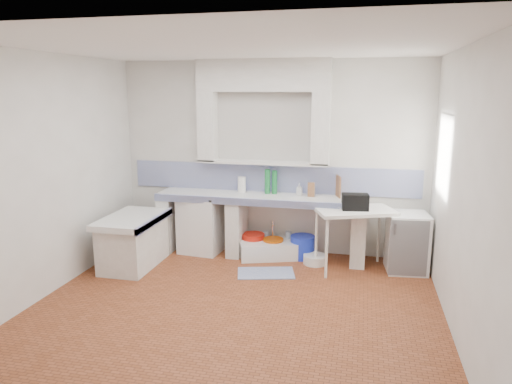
% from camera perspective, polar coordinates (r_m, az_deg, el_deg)
% --- Properties ---
extents(floor, '(4.50, 4.50, 0.00)m').
position_cam_1_polar(floor, '(5.43, -2.42, -13.63)').
color(floor, brown).
rests_on(floor, ground).
extents(ceiling, '(4.50, 4.50, 0.00)m').
position_cam_1_polar(ceiling, '(4.91, -2.73, 17.25)').
color(ceiling, white).
rests_on(ceiling, ground).
extents(wall_back, '(4.50, 0.00, 4.50)m').
position_cam_1_polar(wall_back, '(6.91, 1.86, 4.14)').
color(wall_back, silver).
rests_on(wall_back, ground).
extents(wall_front, '(4.50, 0.00, 4.50)m').
position_cam_1_polar(wall_front, '(3.16, -12.29, -5.84)').
color(wall_front, silver).
rests_on(wall_front, ground).
extents(wall_left, '(0.00, 4.50, 4.50)m').
position_cam_1_polar(wall_left, '(5.98, -23.83, 1.86)').
color(wall_left, silver).
rests_on(wall_left, ground).
extents(wall_right, '(0.00, 4.50, 4.50)m').
position_cam_1_polar(wall_right, '(4.90, 23.69, -0.21)').
color(wall_right, silver).
rests_on(wall_right, ground).
extents(alcove_mass, '(1.90, 0.25, 0.45)m').
position_cam_1_polar(alcove_mass, '(6.74, 0.86, 13.96)').
color(alcove_mass, silver).
rests_on(alcove_mass, ground).
extents(window_frame, '(0.35, 0.86, 1.06)m').
position_cam_1_polar(window_frame, '(6.07, 23.45, 3.93)').
color(window_frame, '#3C2613').
rests_on(window_frame, ground).
extents(lace_valance, '(0.01, 0.84, 0.24)m').
position_cam_1_polar(lace_valance, '(6.01, 22.39, 7.60)').
color(lace_valance, white).
rests_on(lace_valance, ground).
extents(counter_slab, '(3.00, 0.60, 0.08)m').
position_cam_1_polar(counter_slab, '(6.74, 0.50, -0.73)').
color(counter_slab, white).
rests_on(counter_slab, ground).
extents(counter_lip, '(3.00, 0.04, 0.10)m').
position_cam_1_polar(counter_lip, '(6.47, -0.03, -1.27)').
color(counter_lip, navy).
rests_on(counter_lip, ground).
extents(counter_pier_left, '(0.20, 0.55, 0.82)m').
position_cam_1_polar(counter_pier_left, '(7.27, -10.37, -3.63)').
color(counter_pier_left, silver).
rests_on(counter_pier_left, ground).
extents(counter_pier_mid, '(0.20, 0.55, 0.82)m').
position_cam_1_polar(counter_pier_mid, '(6.93, -2.34, -4.22)').
color(counter_pier_mid, silver).
rests_on(counter_pier_mid, ground).
extents(counter_pier_right, '(0.20, 0.55, 0.82)m').
position_cam_1_polar(counter_pier_right, '(6.70, 12.31, -5.07)').
color(counter_pier_right, silver).
rests_on(counter_pier_right, ground).
extents(peninsula_top, '(0.70, 1.10, 0.08)m').
position_cam_1_polar(peninsula_top, '(6.59, -14.78, -3.22)').
color(peninsula_top, white).
rests_on(peninsula_top, ground).
extents(peninsula_base, '(0.60, 1.00, 0.62)m').
position_cam_1_polar(peninsula_base, '(6.69, -14.62, -6.12)').
color(peninsula_base, silver).
rests_on(peninsula_base, ground).
extents(peninsula_lip, '(0.04, 1.10, 0.10)m').
position_cam_1_polar(peninsula_lip, '(6.45, -12.17, -3.43)').
color(peninsula_lip, navy).
rests_on(peninsula_lip, ground).
extents(backsplash, '(4.27, 0.03, 0.40)m').
position_cam_1_polar(backsplash, '(6.94, 1.82, 1.67)').
color(backsplash, navy).
rests_on(backsplash, ground).
extents(stove, '(0.64, 0.62, 0.83)m').
position_cam_1_polar(stove, '(7.08, -6.55, -3.88)').
color(stove, white).
rests_on(stove, ground).
extents(sink, '(0.99, 0.74, 0.21)m').
position_cam_1_polar(sink, '(6.87, 1.76, -7.02)').
color(sink, white).
rests_on(sink, ground).
extents(side_table, '(1.14, 0.90, 0.04)m').
position_cam_1_polar(side_table, '(6.44, 11.79, -5.68)').
color(side_table, white).
rests_on(side_table, ground).
extents(fridge, '(0.56, 0.56, 0.79)m').
position_cam_1_polar(fridge, '(6.59, 17.83, -5.83)').
color(fridge, white).
rests_on(fridge, ground).
extents(bucket_red, '(0.42, 0.42, 0.31)m').
position_cam_1_polar(bucket_red, '(6.96, -0.34, -6.33)').
color(bucket_red, red).
rests_on(bucket_red, ground).
extents(bucket_orange, '(0.39, 0.39, 0.27)m').
position_cam_1_polar(bucket_orange, '(6.87, 2.10, -6.77)').
color(bucket_orange, '#CB4E02').
rests_on(bucket_orange, ground).
extents(bucket_blue, '(0.42, 0.42, 0.33)m').
position_cam_1_polar(bucket_blue, '(6.85, 5.66, -6.64)').
color(bucket_blue, '#1D34D1').
rests_on(bucket_blue, ground).
extents(basin_white, '(0.38, 0.38, 0.13)m').
position_cam_1_polar(basin_white, '(6.67, 7.17, -8.10)').
color(basin_white, white).
rests_on(basin_white, ground).
extents(water_bottle_a, '(0.11, 0.11, 0.32)m').
position_cam_1_polar(water_bottle_a, '(7.06, 1.19, -6.04)').
color(water_bottle_a, silver).
rests_on(water_bottle_a, ground).
extents(water_bottle_b, '(0.10, 0.10, 0.34)m').
position_cam_1_polar(water_bottle_b, '(6.99, 3.94, -6.14)').
color(water_bottle_b, silver).
rests_on(water_bottle_b, ground).
extents(black_bag, '(0.36, 0.24, 0.21)m').
position_cam_1_polar(black_bag, '(6.28, 11.93, -1.18)').
color(black_bag, black).
rests_on(black_bag, side_table).
extents(green_bottle_a, '(0.09, 0.09, 0.36)m').
position_cam_1_polar(green_bottle_a, '(6.81, 1.39, 1.29)').
color(green_bottle_a, '#1C7837').
rests_on(green_bottle_a, counter_slab).
extents(green_bottle_b, '(0.08, 0.08, 0.34)m').
position_cam_1_polar(green_bottle_b, '(6.80, 2.26, 1.19)').
color(green_bottle_b, '#1C7837').
rests_on(green_bottle_b, counter_slab).
extents(knife_block, '(0.10, 0.09, 0.20)m').
position_cam_1_polar(knife_block, '(6.69, 6.71, 0.29)').
color(knife_block, brown).
rests_on(knife_block, counter_slab).
extents(cutting_board, '(0.09, 0.22, 0.30)m').
position_cam_1_polar(cutting_board, '(6.70, 9.94, 0.68)').
color(cutting_board, brown).
rests_on(cutting_board, counter_slab).
extents(paper_towel, '(0.15, 0.15, 0.23)m').
position_cam_1_polar(paper_towel, '(6.90, -1.75, 0.90)').
color(paper_towel, white).
rests_on(paper_towel, counter_slab).
extents(soap_bottle, '(0.08, 0.08, 0.17)m').
position_cam_1_polar(soap_bottle, '(6.76, 5.28, 0.34)').
color(soap_bottle, white).
rests_on(soap_bottle, counter_slab).
extents(rug, '(0.82, 0.59, 0.01)m').
position_cam_1_polar(rug, '(6.30, 1.20, -9.79)').
color(rug, '#41549D').
rests_on(rug, ground).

